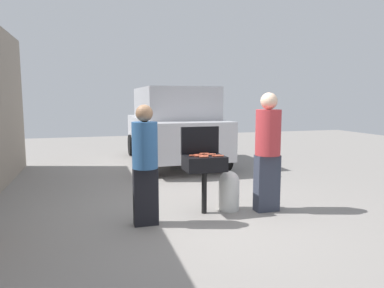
{
  "coord_description": "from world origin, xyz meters",
  "views": [
    {
      "loc": [
        -1.48,
        -4.85,
        1.72
      ],
      "look_at": [
        0.09,
        0.58,
        1.0
      ],
      "focal_mm": 32.98,
      "sensor_mm": 36.0,
      "label": 1
    }
  ],
  "objects_px": {
    "hot_dog_5": "(204,154)",
    "hot_dog_6": "(204,156)",
    "hot_dog_0": "(212,155)",
    "hot_dog_1": "(199,156)",
    "hot_dog_3": "(204,153)",
    "hot_dog_8": "(209,154)",
    "parked_minivan": "(173,125)",
    "person_right": "(268,148)",
    "hot_dog_2": "(216,156)",
    "person_left": "(145,161)",
    "hot_dog_4": "(204,157)",
    "propane_tank": "(229,190)",
    "hot_dog_9": "(194,156)",
    "hot_dog_10": "(219,156)",
    "bbq_grill": "(204,165)",
    "hot_dog_7": "(198,155)"
  },
  "relations": [
    {
      "from": "bbq_grill",
      "to": "hot_dog_7",
      "type": "distance_m",
      "value": 0.18
    },
    {
      "from": "hot_dog_5",
      "to": "hot_dog_7",
      "type": "xyz_separation_m",
      "value": [
        -0.11,
        -0.07,
        0.0
      ]
    },
    {
      "from": "hot_dog_4",
      "to": "hot_dog_9",
      "type": "height_order",
      "value": "same"
    },
    {
      "from": "person_left",
      "to": "hot_dog_8",
      "type": "bearing_deg",
      "value": 27.86
    },
    {
      "from": "hot_dog_3",
      "to": "parked_minivan",
      "type": "distance_m",
      "value": 4.24
    },
    {
      "from": "hot_dog_8",
      "to": "propane_tank",
      "type": "distance_m",
      "value": 0.66
    },
    {
      "from": "hot_dog_3",
      "to": "person_left",
      "type": "bearing_deg",
      "value": -158.34
    },
    {
      "from": "hot_dog_3",
      "to": "hot_dog_10",
      "type": "xyz_separation_m",
      "value": [
        0.14,
        -0.28,
        0.0
      ]
    },
    {
      "from": "hot_dog_9",
      "to": "person_left",
      "type": "bearing_deg",
      "value": -162.38
    },
    {
      "from": "hot_dog_3",
      "to": "hot_dog_8",
      "type": "distance_m",
      "value": 0.11
    },
    {
      "from": "hot_dog_4",
      "to": "hot_dog_8",
      "type": "xyz_separation_m",
      "value": [
        0.14,
        0.2,
        0.0
      ]
    },
    {
      "from": "hot_dog_5",
      "to": "person_left",
      "type": "bearing_deg",
      "value": -159.56
    },
    {
      "from": "hot_dog_2",
      "to": "hot_dog_9",
      "type": "distance_m",
      "value": 0.34
    },
    {
      "from": "hot_dog_1",
      "to": "propane_tank",
      "type": "xyz_separation_m",
      "value": [
        0.52,
        0.11,
        -0.57
      ]
    },
    {
      "from": "hot_dog_5",
      "to": "hot_dog_6",
      "type": "relative_size",
      "value": 1.0
    },
    {
      "from": "person_left",
      "to": "parked_minivan",
      "type": "relative_size",
      "value": 0.37
    },
    {
      "from": "hot_dog_0",
      "to": "hot_dog_6",
      "type": "bearing_deg",
      "value": -143.54
    },
    {
      "from": "hot_dog_9",
      "to": "hot_dog_1",
      "type": "bearing_deg",
      "value": -40.33
    },
    {
      "from": "hot_dog_9",
      "to": "person_right",
      "type": "relative_size",
      "value": 0.07
    },
    {
      "from": "hot_dog_8",
      "to": "parked_minivan",
      "type": "height_order",
      "value": "parked_minivan"
    },
    {
      "from": "hot_dog_3",
      "to": "person_right",
      "type": "xyz_separation_m",
      "value": [
        0.92,
        -0.29,
        0.09
      ]
    },
    {
      "from": "hot_dog_6",
      "to": "hot_dog_8",
      "type": "height_order",
      "value": "same"
    },
    {
      "from": "hot_dog_3",
      "to": "person_left",
      "type": "relative_size",
      "value": 0.08
    },
    {
      "from": "hot_dog_1",
      "to": "hot_dog_3",
      "type": "relative_size",
      "value": 1.0
    },
    {
      "from": "hot_dog_5",
      "to": "hot_dog_9",
      "type": "distance_m",
      "value": 0.22
    },
    {
      "from": "bbq_grill",
      "to": "hot_dog_8",
      "type": "distance_m",
      "value": 0.18
    },
    {
      "from": "hot_dog_8",
      "to": "hot_dog_1",
      "type": "bearing_deg",
      "value": -150.59
    },
    {
      "from": "hot_dog_4",
      "to": "propane_tank",
      "type": "xyz_separation_m",
      "value": [
        0.48,
        0.2,
        -0.57
      ]
    },
    {
      "from": "person_right",
      "to": "parked_minivan",
      "type": "height_order",
      "value": "parked_minivan"
    },
    {
      "from": "hot_dog_9",
      "to": "person_right",
      "type": "distance_m",
      "value": 1.15
    },
    {
      "from": "hot_dog_0",
      "to": "hot_dog_2",
      "type": "distance_m",
      "value": 0.12
    },
    {
      "from": "hot_dog_0",
      "to": "hot_dog_5",
      "type": "distance_m",
      "value": 0.14
    },
    {
      "from": "bbq_grill",
      "to": "hot_dog_5",
      "type": "distance_m",
      "value": 0.19
    },
    {
      "from": "hot_dog_5",
      "to": "person_right",
      "type": "xyz_separation_m",
      "value": [
        0.94,
        -0.26,
        0.09
      ]
    },
    {
      "from": "parked_minivan",
      "to": "bbq_grill",
      "type": "bearing_deg",
      "value": 82.4
    },
    {
      "from": "hot_dog_10",
      "to": "hot_dog_1",
      "type": "bearing_deg",
      "value": 164.63
    },
    {
      "from": "person_left",
      "to": "parked_minivan",
      "type": "height_order",
      "value": "parked_minivan"
    },
    {
      "from": "hot_dog_0",
      "to": "hot_dog_7",
      "type": "height_order",
      "value": "same"
    },
    {
      "from": "hot_dog_7",
      "to": "hot_dog_0",
      "type": "bearing_deg",
      "value": -8.63
    },
    {
      "from": "hot_dog_0",
      "to": "person_left",
      "type": "distance_m",
      "value": 1.07
    },
    {
      "from": "hot_dog_3",
      "to": "hot_dog_10",
      "type": "distance_m",
      "value": 0.31
    },
    {
      "from": "hot_dog_5",
      "to": "parked_minivan",
      "type": "bearing_deg",
      "value": 83.17
    },
    {
      "from": "parked_minivan",
      "to": "hot_dog_1",
      "type": "bearing_deg",
      "value": 81.21
    },
    {
      "from": "hot_dog_1",
      "to": "parked_minivan",
      "type": "relative_size",
      "value": 0.03
    },
    {
      "from": "hot_dog_4",
      "to": "hot_dog_5",
      "type": "xyz_separation_m",
      "value": [
        0.08,
        0.26,
        0.0
      ]
    },
    {
      "from": "bbq_grill",
      "to": "hot_dog_2",
      "type": "relative_size",
      "value": 6.78
    },
    {
      "from": "bbq_grill",
      "to": "hot_dog_5",
      "type": "relative_size",
      "value": 6.78
    },
    {
      "from": "hot_dog_5",
      "to": "hot_dog_9",
      "type": "relative_size",
      "value": 1.0
    },
    {
      "from": "hot_dog_1",
      "to": "hot_dog_9",
      "type": "xyz_separation_m",
      "value": [
        -0.07,
        0.06,
        0.0
      ]
    },
    {
      "from": "hot_dog_3",
      "to": "person_right",
      "type": "bearing_deg",
      "value": -17.65
    }
  ]
}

